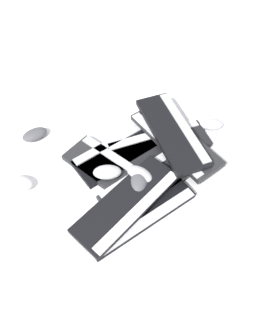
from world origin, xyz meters
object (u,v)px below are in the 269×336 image
(keyboard_3, at_px, (159,145))
(keyboard_5, at_px, (175,140))
(keyboard_0, at_px, (113,173))
(mouse_5, at_px, (211,124))
(mouse_1, at_px, (140,174))
(keyboard_6, at_px, (128,203))
(mouse_4, at_px, (107,172))
(keyboard_2, at_px, (152,180))
(mouse_3, at_px, (140,180))
(keyboard_4, at_px, (124,149))
(keyboard_1, at_px, (138,211))
(keyboard_7, at_px, (172,131))
(mouse_0, at_px, (35,134))
(mouse_2, at_px, (20,183))

(keyboard_3, xyz_separation_m, keyboard_5, (-0.07, 0.01, 0.03))
(keyboard_0, xyz_separation_m, keyboard_5, (-0.28, -0.10, 0.03))
(mouse_5, bearing_deg, mouse_1, 39.77)
(keyboard_0, bearing_deg, keyboard_6, 101.02)
(mouse_1, distance_m, mouse_4, 0.13)
(keyboard_2, bearing_deg, mouse_1, -13.03)
(keyboard_0, height_order, mouse_4, mouse_4)
(keyboard_6, relative_size, mouse_5, 4.00)
(keyboard_3, xyz_separation_m, mouse_3, (0.12, 0.19, 0.04))
(keyboard_2, xyz_separation_m, mouse_5, (-0.33, -0.25, 0.01))
(mouse_4, xyz_separation_m, mouse_5, (-0.50, -0.20, -0.03))
(keyboard_4, height_order, keyboard_5, keyboard_5)
(keyboard_2, height_order, mouse_3, mouse_3)
(keyboard_3, bearing_deg, keyboard_1, 63.84)
(keyboard_6, distance_m, mouse_3, 0.11)
(keyboard_7, bearing_deg, keyboard_1, 57.30)
(mouse_1, bearing_deg, keyboard_0, 17.97)
(keyboard_7, bearing_deg, keyboard_3, 17.29)
(keyboard_0, xyz_separation_m, keyboard_4, (-0.06, -0.11, 0.00))
(mouse_0, height_order, mouse_4, mouse_4)
(mouse_0, bearing_deg, keyboard_7, 145.24)
(keyboard_2, distance_m, keyboard_4, 0.20)
(mouse_5, bearing_deg, keyboard_4, 17.34)
(keyboard_5, relative_size, mouse_1, 4.19)
(keyboard_6, bearing_deg, mouse_3, -126.18)
(keyboard_6, height_order, keyboard_7, keyboard_7)
(mouse_4, bearing_deg, keyboard_1, 125.78)
(keyboard_0, bearing_deg, keyboard_2, 156.92)
(mouse_4, bearing_deg, keyboard_4, -115.15)
(keyboard_3, distance_m, mouse_2, 0.59)
(keyboard_4, xyz_separation_m, mouse_0, (0.37, -0.15, 0.01))
(mouse_3, distance_m, mouse_4, 0.13)
(keyboard_5, relative_size, mouse_5, 4.19)
(keyboard_6, xyz_separation_m, mouse_5, (-0.44, -0.35, -0.02))
(keyboard_2, relative_size, mouse_1, 4.17)
(keyboard_4, height_order, mouse_1, mouse_1)
(keyboard_0, xyz_separation_m, mouse_0, (0.31, -0.26, 0.01))
(keyboard_0, distance_m, keyboard_1, 0.20)
(keyboard_3, height_order, mouse_1, mouse_1)
(keyboard_4, height_order, mouse_3, mouse_3)
(mouse_5, bearing_deg, keyboard_0, 28.94)
(mouse_1, relative_size, mouse_2, 1.00)
(keyboard_0, relative_size, mouse_3, 3.92)
(keyboard_4, bearing_deg, mouse_2, 13.31)
(keyboard_3, xyz_separation_m, keyboard_4, (0.15, -0.01, 0.00))
(keyboard_1, height_order, keyboard_4, same)
(mouse_4, bearing_deg, keyboard_6, 118.98)
(mouse_1, height_order, mouse_3, same)
(keyboard_6, distance_m, mouse_5, 0.56)
(keyboard_3, distance_m, keyboard_6, 0.33)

